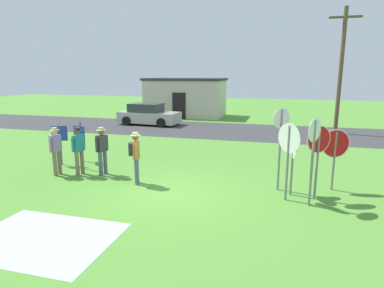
# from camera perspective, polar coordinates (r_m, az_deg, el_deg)

# --- Properties ---
(ground_plane) EXTENTS (80.00, 80.00, 0.00)m
(ground_plane) POSITION_cam_1_polar(r_m,az_deg,el_deg) (10.19, -4.29, -8.66)
(ground_plane) COLOR #518E33
(street_asphalt) EXTENTS (60.00, 6.40, 0.01)m
(street_asphalt) POSITION_cam_1_polar(r_m,az_deg,el_deg) (21.34, 6.44, 2.32)
(street_asphalt) COLOR #38383A
(street_asphalt) RESTS_ON ground
(concrete_path) EXTENTS (3.20, 2.40, 0.01)m
(concrete_path) POSITION_cam_1_polar(r_m,az_deg,el_deg) (8.35, -24.44, -14.65)
(concrete_path) COLOR #ADAAA3
(concrete_path) RESTS_ON ground
(building_background) EXTENTS (6.55, 3.95, 3.22)m
(building_background) POSITION_cam_1_polar(r_m,az_deg,el_deg) (28.39, -1.10, 8.10)
(building_background) COLOR beige
(building_background) RESTS_ON ground
(utility_pole) EXTENTS (1.80, 0.24, 7.37)m
(utility_pole) POSITION_cam_1_polar(r_m,az_deg,el_deg) (21.86, 24.32, 11.74)
(utility_pole) COLOR brown
(utility_pole) RESTS_ON ground
(parked_car_on_street) EXTENTS (4.41, 2.24, 1.51)m
(parked_car_on_street) POSITION_cam_1_polar(r_m,az_deg,el_deg) (23.87, -7.53, 4.99)
(parked_car_on_street) COLOR #B7B2A3
(parked_car_on_street) RESTS_ON ground
(stop_sign_tallest) EXTENTS (0.48, 0.44, 2.59)m
(stop_sign_tallest) POSITION_cam_1_polar(r_m,az_deg,el_deg) (10.44, 15.02, 1.25)
(stop_sign_tallest) COLOR slate
(stop_sign_tallest) RESTS_ON ground
(stop_sign_center_cluster) EXTENTS (0.86, 0.30, 1.95)m
(stop_sign_center_cluster) POSITION_cam_1_polar(r_m,az_deg,el_deg) (11.08, 23.48, -0.82)
(stop_sign_center_cluster) COLOR slate
(stop_sign_center_cluster) RESTS_ON ground
(stop_sign_leaning_right) EXTENTS (0.59, 0.63, 2.26)m
(stop_sign_leaning_right) POSITION_cam_1_polar(r_m,az_deg,el_deg) (9.68, 16.33, -0.62)
(stop_sign_leaning_right) COLOR slate
(stop_sign_leaning_right) RESTS_ON ground
(stop_sign_far_back) EXTENTS (0.36, 0.54, 2.45)m
(stop_sign_far_back) POSITION_cam_1_polar(r_m,az_deg,el_deg) (9.45, 20.19, -0.73)
(stop_sign_far_back) COLOR slate
(stop_sign_far_back) RESTS_ON ground
(stop_sign_low_front) EXTENTS (0.17, 0.70, 1.87)m
(stop_sign_low_front) POSITION_cam_1_polar(r_m,az_deg,el_deg) (10.22, 17.03, -1.71)
(stop_sign_low_front) COLOR slate
(stop_sign_low_front) RESTS_ON ground
(stop_sign_rear_right) EXTENTS (0.66, 0.47, 2.18)m
(stop_sign_rear_right) POSITION_cam_1_polar(r_m,az_deg,el_deg) (10.06, 20.97, -0.84)
(stop_sign_rear_right) COLOR slate
(stop_sign_rear_right) RESTS_ON ground
(person_in_dark_shirt) EXTENTS (0.32, 0.55, 1.74)m
(person_in_dark_shirt) POSITION_cam_1_polar(r_m,az_deg,el_deg) (12.22, -15.28, -0.72)
(person_in_dark_shirt) COLOR #4C5670
(person_in_dark_shirt) RESTS_ON ground
(person_near_signs) EXTENTS (0.45, 0.51, 1.74)m
(person_near_signs) POSITION_cam_1_polar(r_m,az_deg,el_deg) (10.97, -9.75, -1.77)
(person_near_signs) COLOR #4C5670
(person_near_signs) RESTS_ON ground
(person_in_teal) EXTENTS (0.32, 0.55, 1.74)m
(person_in_teal) POSITION_cam_1_polar(r_m,az_deg,el_deg) (12.49, -19.00, -0.69)
(person_in_teal) COLOR #7A6B56
(person_in_teal) RESTS_ON ground
(person_on_left) EXTENTS (0.31, 0.57, 1.74)m
(person_on_left) POSITION_cam_1_polar(r_m,az_deg,el_deg) (12.75, -22.46, -0.70)
(person_on_left) COLOR #7A6B56
(person_on_left) RESTS_ON ground
(info_panel_leftmost) EXTENTS (0.55, 0.29, 1.58)m
(info_panel_leftmost) POSITION_cam_1_polar(r_m,az_deg,el_deg) (14.10, -21.86, 0.93)
(info_panel_leftmost) COLOR #4C4C51
(info_panel_leftmost) RESTS_ON ground
(info_panel_middle) EXTENTS (0.34, 0.52, 1.68)m
(info_panel_middle) POSITION_cam_1_polar(r_m,az_deg,el_deg) (14.36, -18.66, 1.64)
(info_panel_middle) COLOR #4C4C51
(info_panel_middle) RESTS_ON ground
(info_panel_rightmost) EXTENTS (0.58, 0.19, 1.66)m
(info_panel_rightmost) POSITION_cam_1_polar(r_m,az_deg,el_deg) (13.26, -18.85, 0.74)
(info_panel_rightmost) COLOR #4C4C51
(info_panel_rightmost) RESTS_ON ground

